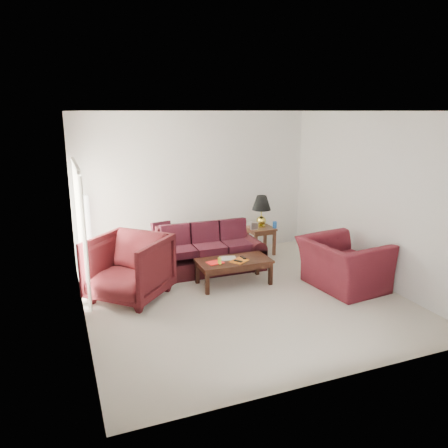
# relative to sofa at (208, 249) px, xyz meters

# --- Properties ---
(floor) EXTENTS (5.00, 5.00, 0.00)m
(floor) POSITION_rel_sofa_xyz_m (0.12, -1.39, -0.44)
(floor) COLOR beige
(floor) RESTS_ON ground
(blinds) EXTENTS (0.10, 2.00, 2.16)m
(blinds) POSITION_rel_sofa_xyz_m (-2.30, -0.09, 0.64)
(blinds) COLOR silver
(blinds) RESTS_ON ground
(sofa) EXTENTS (2.13, 0.94, 0.87)m
(sofa) POSITION_rel_sofa_xyz_m (0.00, 0.00, 0.00)
(sofa) COLOR black
(sofa) RESTS_ON ground
(throw_pillow) EXTENTS (0.42, 0.26, 0.41)m
(throw_pillow) POSITION_rel_sofa_xyz_m (-0.73, 0.69, 0.25)
(throw_pillow) COLOR black
(throw_pillow) RESTS_ON sofa
(end_table) EXTENTS (0.58, 0.58, 0.58)m
(end_table) POSITION_rel_sofa_xyz_m (1.41, 0.59, -0.14)
(end_table) COLOR #4D2B1A
(end_table) RESTS_ON ground
(table_lamp) EXTENTS (0.42, 0.42, 0.68)m
(table_lamp) POSITION_rel_sofa_xyz_m (1.44, 0.65, 0.49)
(table_lamp) COLOR #E2CD46
(table_lamp) RESTS_ON end_table
(clock) EXTENTS (0.16, 0.06, 0.16)m
(clock) POSITION_rel_sofa_xyz_m (1.21, 0.49, 0.22)
(clock) COLOR silver
(clock) RESTS_ON end_table
(blue_canister) EXTENTS (0.11, 0.11, 0.14)m
(blue_canister) POSITION_rel_sofa_xyz_m (1.67, 0.44, 0.22)
(blue_canister) COLOR #1A57AE
(blue_canister) RESTS_ON end_table
(picture_frame) EXTENTS (0.16, 0.18, 0.05)m
(picture_frame) POSITION_rel_sofa_xyz_m (1.29, 0.83, 0.22)
(picture_frame) COLOR silver
(picture_frame) RESTS_ON end_table
(floor_lamp) EXTENTS (0.30, 0.30, 1.49)m
(floor_lamp) POSITION_rel_sofa_xyz_m (-2.17, 0.81, 0.31)
(floor_lamp) COLOR white
(floor_lamp) RESTS_ON ground
(armchair_left) EXTENTS (1.62, 1.62, 1.06)m
(armchair_left) POSITION_rel_sofa_xyz_m (-1.62, -0.74, 0.09)
(armchair_left) COLOR #3B0D11
(armchair_left) RESTS_ON ground
(armchair_right) EXTENTS (1.30, 1.45, 0.86)m
(armchair_right) POSITION_rel_sofa_xyz_m (1.91, -1.64, -0.00)
(armchair_right) COLOR #491119
(armchair_right) RESTS_ON ground
(coffee_table) EXTENTS (1.42, 0.95, 0.45)m
(coffee_table) POSITION_rel_sofa_xyz_m (0.20, -0.81, -0.21)
(coffee_table) COLOR black
(coffee_table) RESTS_ON ground
(magazine_red) EXTENTS (0.30, 0.24, 0.02)m
(magazine_red) POSITION_rel_sofa_xyz_m (-0.16, -0.84, 0.03)
(magazine_red) COLOR red
(magazine_red) RESTS_ON coffee_table
(magazine_white) EXTENTS (0.33, 0.27, 0.02)m
(magazine_white) POSITION_rel_sofa_xyz_m (0.13, -0.72, 0.03)
(magazine_white) COLOR beige
(magazine_white) RESTS_ON coffee_table
(magazine_orange) EXTENTS (0.37, 0.35, 0.02)m
(magazine_orange) POSITION_rel_sofa_xyz_m (0.27, -0.91, 0.03)
(magazine_orange) COLOR #CA6417
(magazine_orange) RESTS_ON coffee_table
(remote_a) EXTENTS (0.12, 0.15, 0.02)m
(remote_a) POSITION_rel_sofa_xyz_m (0.22, -0.96, 0.05)
(remote_a) COLOR black
(remote_a) RESTS_ON coffee_table
(remote_b) EXTENTS (0.05, 0.16, 0.02)m
(remote_b) POSITION_rel_sofa_xyz_m (0.38, -0.82, 0.05)
(remote_b) COLOR black
(remote_b) RESTS_ON coffee_table
(yellow_glass) EXTENTS (0.08, 0.08, 0.11)m
(yellow_glass) POSITION_rel_sofa_xyz_m (-0.11, -0.92, 0.07)
(yellow_glass) COLOR #F5FB37
(yellow_glass) RESTS_ON coffee_table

